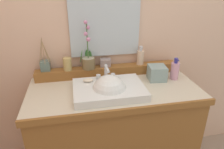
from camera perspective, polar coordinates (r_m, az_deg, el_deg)
wall_back at (r=1.73m, az=-2.04°, el=15.14°), size 3.05×0.20×2.63m
vanity_cabinet at (r=1.75m, az=0.56°, el=-16.61°), size 1.23×0.58×0.89m
back_ledge at (r=1.68m, az=-0.93°, el=1.06°), size 1.15×0.09×0.08m
sink_basin at (r=1.41m, az=-0.79°, el=-4.57°), size 0.48×0.34×0.27m
soap_bar at (r=1.46m, az=-6.65°, el=-1.59°), size 0.07×0.04×0.02m
potted_plant at (r=1.61m, az=-6.63°, el=4.16°), size 0.12×0.11×0.37m
soap_dispenser at (r=1.70m, az=7.88°, el=4.86°), size 0.06×0.06×0.15m
tumbler_cup at (r=1.61m, az=-12.27°, el=2.83°), size 0.06×0.06×0.10m
reed_diffuser at (r=1.65m, az=-18.00°, el=2.48°), size 0.09×0.10×0.26m
trinket_box at (r=1.66m, az=-1.80°, el=3.36°), size 0.09×0.08×0.06m
lotion_bottle at (r=1.67m, az=17.01°, el=1.12°), size 0.06×0.07×0.17m
tissue_box at (r=1.63m, az=12.36°, el=0.45°), size 0.14×0.14×0.11m
mirror at (r=1.61m, az=-1.99°, el=16.42°), size 0.55×0.02×0.65m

